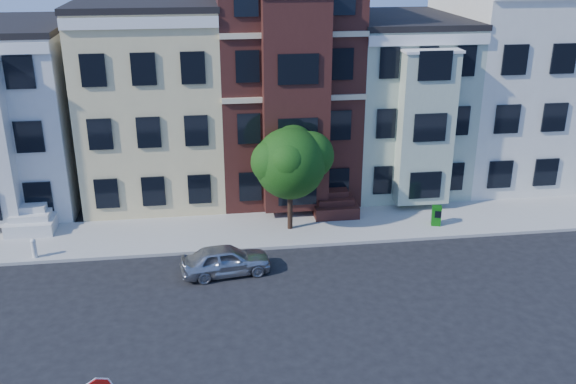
{
  "coord_description": "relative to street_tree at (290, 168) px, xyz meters",
  "views": [
    {
      "loc": [
        -4.42,
        -19.93,
        13.11
      ],
      "look_at": [
        -1.36,
        2.43,
        4.2
      ],
      "focal_mm": 40.0,
      "sensor_mm": 36.0,
      "label": 1
    }
  ],
  "objects": [
    {
      "name": "ground",
      "position": [
        0.52,
        -7.88,
        -3.22
      ],
      "size": [
        120.0,
        120.0,
        0.0
      ],
      "primitive_type": "plane",
      "color": "black"
    },
    {
      "name": "far_sidewalk",
      "position": [
        0.52,
        0.12,
        -3.15
      ],
      "size": [
        60.0,
        4.0,
        0.15
      ],
      "primitive_type": "cube",
      "color": "#9E9B93",
      "rests_on": "ground"
    },
    {
      "name": "house_yellow",
      "position": [
        -6.48,
        6.62,
        1.78
      ],
      "size": [
        7.0,
        9.0,
        10.0
      ],
      "primitive_type": "cube",
      "color": "beige",
      "rests_on": "ground"
    },
    {
      "name": "house_brown",
      "position": [
        0.52,
        6.62,
        2.78
      ],
      "size": [
        7.0,
        9.0,
        12.0
      ],
      "primitive_type": "cube",
      "color": "#3A1814",
      "rests_on": "ground"
    },
    {
      "name": "house_green",
      "position": [
        7.02,
        6.62,
        1.28
      ],
      "size": [
        6.0,
        9.0,
        9.0
      ],
      "primitive_type": "cube",
      "color": "#A7B79C",
      "rests_on": "ground"
    },
    {
      "name": "house_cream",
      "position": [
        14.02,
        6.62,
        2.28
      ],
      "size": [
        8.0,
        9.0,
        11.0
      ],
      "primitive_type": "cube",
      "color": "silver",
      "rests_on": "ground"
    },
    {
      "name": "street_tree",
      "position": [
        0.0,
        0.0,
        0.0
      ],
      "size": [
        6.74,
        6.74,
        6.15
      ],
      "primitive_type": null,
      "rotation": [
        0.0,
        0.0,
        -0.34
      ],
      "color": "#1C4D12",
      "rests_on": "far_sidewalk"
    },
    {
      "name": "parked_car",
      "position": [
        -3.25,
        -3.83,
        -2.58
      ],
      "size": [
        3.92,
        2.0,
        1.28
      ],
      "primitive_type": "imported",
      "rotation": [
        0.0,
        0.0,
        1.7
      ],
      "color": "#A7A9B1",
      "rests_on": "ground"
    },
    {
      "name": "newspaper_box",
      "position": [
        7.09,
        -0.56,
        -2.58
      ],
      "size": [
        0.53,
        0.5,
        0.98
      ],
      "primitive_type": "cube",
      "rotation": [
        0.0,
        0.0,
        -0.28
      ],
      "color": "#0F5F0F",
      "rests_on": "far_sidewalk"
    },
    {
      "name": "fire_hydrant",
      "position": [
        -11.48,
        -1.49,
        -2.72
      ],
      "size": [
        0.31,
        0.31,
        0.71
      ],
      "primitive_type": "cylinder",
      "rotation": [
        0.0,
        0.0,
        -0.27
      ],
      "color": "silver",
      "rests_on": "far_sidewalk"
    }
  ]
}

